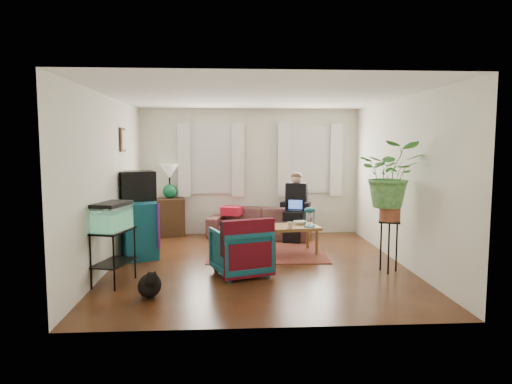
{
  "coord_description": "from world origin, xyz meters",
  "views": [
    {
      "loc": [
        -0.45,
        -6.99,
        1.88
      ],
      "look_at": [
        0.0,
        0.4,
        1.1
      ],
      "focal_mm": 32.0,
      "sensor_mm": 36.0,
      "label": 1
    }
  ],
  "objects": [
    {
      "name": "wall_left",
      "position": [
        -2.25,
        0.0,
        1.3
      ],
      "size": [
        0.01,
        5.0,
        2.6
      ],
      "primitive_type": "cube",
      "color": "silver",
      "rests_on": "floor"
    },
    {
      "name": "armchair",
      "position": [
        -0.28,
        -0.56,
        0.38
      ],
      "size": [
        0.93,
        0.9,
        0.76
      ],
      "primitive_type": "imported",
      "rotation": [
        0.0,
        0.0,
        3.48
      ],
      "color": "navy",
      "rests_on": "floor"
    },
    {
      "name": "floor",
      "position": [
        0.0,
        0.0,
        0.0
      ],
      "size": [
        4.5,
        5.0,
        0.01
      ],
      "primitive_type": "cube",
      "color": "#4F2B14",
      "rests_on": "ground"
    },
    {
      "name": "plant_stand",
      "position": [
        1.9,
        -0.56,
        0.38
      ],
      "size": [
        0.41,
        0.41,
        0.77
      ],
      "primitive_type": "cube",
      "rotation": [
        0.0,
        0.0,
        -0.34
      ],
      "color": "black",
      "rests_on": "floor"
    },
    {
      "name": "cup_a",
      "position": [
        0.26,
        0.55,
        0.53
      ],
      "size": [
        0.15,
        0.15,
        0.1
      ],
      "primitive_type": "imported",
      "rotation": [
        0.0,
        0.0,
        0.15
      ],
      "color": "white",
      "rests_on": "coffee_table"
    },
    {
      "name": "sofa",
      "position": [
        0.17,
        2.05,
        0.4
      ],
      "size": [
        2.18,
        1.39,
        0.79
      ],
      "primitive_type": "imported",
      "rotation": [
        0.0,
        0.0,
        -0.32
      ],
      "color": "brown",
      "rests_on": "floor"
    },
    {
      "name": "snack_tray",
      "position": [
        0.17,
        0.8,
        0.5
      ],
      "size": [
        0.41,
        0.41,
        0.04
      ],
      "primitive_type": "cylinder",
      "rotation": [
        0.0,
        0.0,
        0.15
      ],
      "color": "#B21414",
      "rests_on": "coffee_table"
    },
    {
      "name": "curtains_left",
      "position": [
        -0.8,
        2.4,
        1.55
      ],
      "size": [
        1.36,
        0.06,
        1.5
      ],
      "primitive_type": "cube",
      "color": "white",
      "rests_on": "wall_back"
    },
    {
      "name": "wall_back",
      "position": [
        0.0,
        2.5,
        1.3
      ],
      "size": [
        4.5,
        0.01,
        2.6
      ],
      "primitive_type": "cube",
      "color": "silver",
      "rests_on": "floor"
    },
    {
      "name": "bowl",
      "position": [
        0.8,
        0.84,
        0.51
      ],
      "size": [
        0.26,
        0.26,
        0.06
      ],
      "primitive_type": "imported",
      "rotation": [
        0.0,
        0.0,
        0.15
      ],
      "color": "white",
      "rests_on": "coffee_table"
    },
    {
      "name": "table_lamp",
      "position": [
        -1.65,
        2.39,
        1.11
      ],
      "size": [
        0.48,
        0.48,
        0.71
      ],
      "primitive_type": null,
      "rotation": [
        0.0,
        0.0,
        0.25
      ],
      "color": "white",
      "rests_on": "side_table"
    },
    {
      "name": "cup_b",
      "position": [
        0.59,
        0.51,
        0.53
      ],
      "size": [
        0.12,
        0.12,
        0.1
      ],
      "primitive_type": "imported",
      "rotation": [
        0.0,
        0.0,
        0.15
      ],
      "color": "beige",
      "rests_on": "coffee_table"
    },
    {
      "name": "side_table",
      "position": [
        -1.65,
        2.39,
        0.39
      ],
      "size": [
        0.65,
        0.65,
        0.77
      ],
      "primitive_type": "cube",
      "rotation": [
        0.0,
        0.0,
        0.25
      ],
      "color": "#3C2716",
      "rests_on": "floor"
    },
    {
      "name": "black_cat",
      "position": [
        -1.42,
        -1.48,
        0.18
      ],
      "size": [
        0.4,
        0.5,
        0.37
      ],
      "primitive_type": "ellipsoid",
      "rotation": [
        0.0,
        0.0,
        0.31
      ],
      "color": "black",
      "rests_on": "floor"
    },
    {
      "name": "wall_right",
      "position": [
        2.25,
        0.0,
        1.3
      ],
      "size": [
        0.01,
        5.0,
        2.6
      ],
      "primitive_type": "cube",
      "color": "silver",
      "rests_on": "floor"
    },
    {
      "name": "aquarium",
      "position": [
        -2.0,
        -0.88,
        0.93
      ],
      "size": [
        0.47,
        0.66,
        0.39
      ],
      "primitive_type": "cube",
      "rotation": [
        0.0,
        0.0,
        -0.27
      ],
      "color": "#7FD899",
      "rests_on": "aquarium_stand"
    },
    {
      "name": "curtains_right",
      "position": [
        1.25,
        2.4,
        1.55
      ],
      "size": [
        1.36,
        0.06,
        1.5
      ],
      "primitive_type": "cube",
      "color": "white",
      "rests_on": "wall_back"
    },
    {
      "name": "birdcage",
      "position": [
        0.92,
        0.59,
        0.65
      ],
      "size": [
        0.22,
        0.22,
        0.34
      ],
      "primitive_type": null,
      "rotation": [
        0.0,
        0.0,
        0.15
      ],
      "color": "#115B6B",
      "rests_on": "coffee_table"
    },
    {
      "name": "aquarium_stand",
      "position": [
        -2.0,
        -0.88,
        0.37
      ],
      "size": [
        0.53,
        0.73,
        0.73
      ],
      "primitive_type": "cube",
      "rotation": [
        0.0,
        0.0,
        -0.27
      ],
      "color": "black",
      "rests_on": "floor"
    },
    {
      "name": "wall_front",
      "position": [
        0.0,
        -2.5,
        1.3
      ],
      "size": [
        4.5,
        0.01,
        2.6
      ],
      "primitive_type": "cube",
      "color": "silver",
      "rests_on": "floor"
    },
    {
      "name": "serape_throw",
      "position": [
        -0.18,
        -0.83,
        0.54
      ],
      "size": [
        0.78,
        0.42,
        0.62
      ],
      "primitive_type": "cube",
      "rotation": [
        0.0,
        0.0,
        0.34
      ],
      "color": "#9E0A0A",
      "rests_on": "armchair"
    },
    {
      "name": "seated_person",
      "position": [
        0.87,
        1.82,
        0.6
      ],
      "size": [
        0.68,
        0.75,
        1.21
      ],
      "primitive_type": null,
      "rotation": [
        0.0,
        0.0,
        -0.32
      ],
      "color": "black",
      "rests_on": "sofa"
    },
    {
      "name": "coffee_table",
      "position": [
        0.51,
        0.69,
        0.24
      ],
      "size": [
        1.24,
        0.8,
        0.48
      ],
      "primitive_type": "cube",
      "rotation": [
        0.0,
        0.0,
        0.15
      ],
      "color": "brown",
      "rests_on": "floor"
    },
    {
      "name": "ceiling",
      "position": [
        0.0,
        0.0,
        2.6
      ],
      "size": [
        4.5,
        5.0,
        0.01
      ],
      "primitive_type": "cube",
      "color": "white",
      "rests_on": "wall_back"
    },
    {
      "name": "crt_tv",
      "position": [
        -2.01,
        0.83,
        1.18
      ],
      "size": [
        0.71,
        0.68,
        0.5
      ],
      "primitive_type": "cube",
      "rotation": [
        0.0,
        0.0,
        0.35
      ],
      "color": "black",
      "rests_on": "dresser"
    },
    {
      "name": "potted_plant",
      "position": [
        1.9,
        -0.56,
        1.29
      ],
      "size": [
        1.08,
        1.0,
        0.97
      ],
      "primitive_type": "imported",
      "rotation": [
        0.0,
        0.0,
        -0.34
      ],
      "color": "#599947",
      "rests_on": "plant_stand"
    },
    {
      "name": "window_left",
      "position": [
        -0.8,
        2.48,
        1.55
      ],
      "size": [
        1.08,
        0.04,
        1.38
      ],
      "primitive_type": "cube",
      "color": "white",
      "rests_on": "wall_back"
    },
    {
      "name": "area_rug",
      "position": [
        0.21,
        0.76,
        0.01
      ],
      "size": [
        2.07,
        1.69,
        0.01
      ],
      "primitive_type": "cube",
      "rotation": [
        0.0,
        0.0,
        -0.04
      ],
      "color": "maroon",
      "rests_on": "floor"
    },
    {
      "name": "dresser",
      "position": [
        -1.99,
        0.73,
        0.46
      ],
      "size": [
        0.84,
        1.15,
        0.93
      ],
      "primitive_type": "cube",
      "rotation": [
        0.0,
        0.0,
        0.35
      ],
      "color": "#104D61",
      "rests_on": "floor"
    },
    {
      "name": "picture_frame",
      "position": [
        -2.21,
        0.85,
        1.95
      ],
      "size": [
        0.04,
        0.32,
        0.4
      ],
      "primitive_type": "cube",
      "color": "#3D2616",
      "rests_on": "wall_left"
    },
    {
      "name": "window_right",
      "position": [
        1.25,
        2.48,
        1.55
      ],
      "size": [
        1.08,
        0.04,
        1.38
      ],
      "primitive_type": "cube",
      "color": "white",
      "rests_on": "wall_back"
    }
  ]
}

